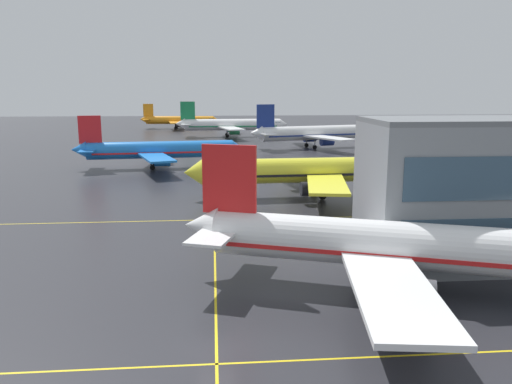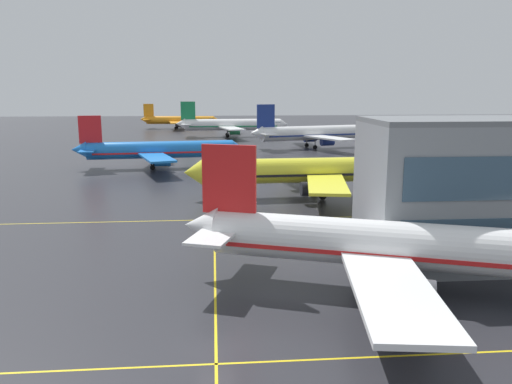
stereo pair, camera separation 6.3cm
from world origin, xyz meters
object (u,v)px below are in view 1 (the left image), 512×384
object	(u,v)px
airliner_second_row	(310,171)
airliner_distant_taxiway	(179,120)
airliner_third_row	(159,150)
airliner_far_left_stand	(316,133)
airliner_front_gate	(401,246)
airliner_far_right_stand	(231,125)

from	to	relation	value
airliner_second_row	airliner_distant_taxiway	distance (m)	148.24
airliner_third_row	airliner_far_left_stand	world-z (taller)	airliner_far_left_stand
airliner_distant_taxiway	airliner_second_row	bearing A→B (deg)	-78.33
airliner_far_left_stand	airliner_distant_taxiway	world-z (taller)	airliner_far_left_stand
airliner_third_row	airliner_far_left_stand	xyz separation A→B (m)	(41.78, 34.93, 0.43)
airliner_front_gate	airliner_second_row	xyz separation A→B (m)	(-0.16, 39.92, 0.02)
airliner_front_gate	airliner_third_row	xyz separation A→B (m)	(-27.35, 72.31, -0.24)
airliner_far_left_stand	airliner_second_row	bearing A→B (deg)	-102.22
airliner_far_left_stand	airliner_far_right_stand	distance (m)	44.17
airliner_third_row	airliner_far_right_stand	size ratio (longest dim) A/B	0.92
airliner_front_gate	airliner_second_row	distance (m)	39.92
airliner_front_gate	airliner_second_row	size ratio (longest dim) A/B	0.96
airliner_third_row	airliner_distant_taxiway	xyz separation A→B (m)	(-2.79, 112.78, -0.30)
airliner_second_row	airliner_far_right_stand	size ratio (longest dim) A/B	0.98
airliner_second_row	airliner_distant_taxiway	size ratio (longest dim) A/B	1.15
airliner_third_row	airliner_second_row	bearing A→B (deg)	-49.99
airliner_far_right_stand	airliner_third_row	bearing A→B (deg)	-104.34
airliner_third_row	airliner_far_left_stand	size ratio (longest dim) A/B	0.91
airliner_front_gate	airliner_second_row	world-z (taller)	airliner_second_row
airliner_far_left_stand	airliner_distant_taxiway	size ratio (longest dim) A/B	1.18
airliner_far_left_stand	airliner_front_gate	bearing A→B (deg)	-97.66
airliner_front_gate	airliner_far_left_stand	world-z (taller)	airliner_far_left_stand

